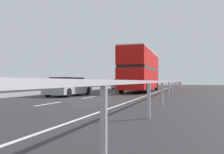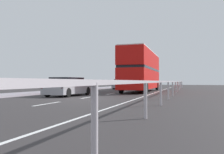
% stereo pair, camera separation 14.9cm
% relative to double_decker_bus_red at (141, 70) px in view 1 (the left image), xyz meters
% --- Properties ---
extents(ground_plane, '(74.22, 120.00, 0.10)m').
position_rel_double_decker_bus_red_xyz_m(ground_plane, '(-1.72, -11.25, -2.33)').
color(ground_plane, '#322E2F').
extents(near_sidewalk_kerb, '(2.47, 80.00, 0.14)m').
position_rel_double_decker_bus_red_xyz_m(near_sidewalk_kerb, '(-8.02, -11.25, -2.21)').
color(near_sidewalk_kerb, gray).
rests_on(near_sidewalk_kerb, ground).
extents(lane_paint_markings, '(3.56, 46.00, 0.01)m').
position_rel_double_decker_bus_red_xyz_m(lane_paint_markings, '(0.36, -2.45, -2.27)').
color(lane_paint_markings, silver).
rests_on(lane_paint_markings, ground).
extents(bridge_side_railing, '(0.10, 42.00, 1.12)m').
position_rel_double_decker_bus_red_xyz_m(bridge_side_railing, '(3.62, -2.25, -1.36)').
color(bridge_side_railing, '#B5ACB3').
rests_on(bridge_side_railing, ground).
extents(double_decker_bus_red, '(2.70, 11.49, 4.24)m').
position_rel_double_decker_bus_red_xyz_m(double_decker_bus_red, '(0.00, 0.00, 0.00)').
color(double_decker_bus_red, red).
rests_on(double_decker_bus_red, ground).
extents(hatchback_car_near, '(1.87, 4.53, 1.39)m').
position_rel_double_decker_bus_red_xyz_m(hatchback_car_near, '(-3.85, -8.82, -1.61)').
color(hatchback_car_near, gray).
rests_on(hatchback_car_near, ground).
extents(sedan_car_ahead, '(1.97, 4.64, 1.38)m').
position_rel_double_decker_bus_red_xyz_m(sedan_car_ahead, '(-4.07, 6.94, -1.61)').
color(sedan_car_ahead, gray).
rests_on(sedan_car_ahead, ground).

